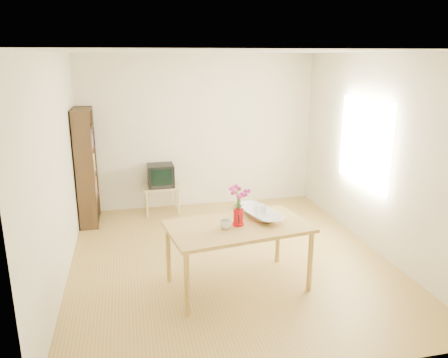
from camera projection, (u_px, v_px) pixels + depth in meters
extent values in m
plane|color=olive|center=(229.00, 259.00, 5.69)|extent=(4.50, 4.50, 0.00)
plane|color=white|center=(230.00, 51.00, 4.98)|extent=(4.50, 4.50, 0.00)
plane|color=beige|center=(199.00, 132.00, 7.45)|extent=(4.00, 0.00, 4.00)
plane|color=beige|center=(299.00, 232.00, 3.22)|extent=(4.00, 0.00, 4.00)
plane|color=beige|center=(57.00, 171.00, 4.91)|extent=(0.00, 4.50, 4.50)
plane|color=beige|center=(377.00, 154.00, 5.75)|extent=(0.00, 4.50, 4.50)
plane|color=white|center=(364.00, 143.00, 6.00)|extent=(0.00, 1.30, 1.30)
cube|color=#A47C38|center=(238.00, 227.00, 4.83)|extent=(1.65, 1.09, 0.04)
cylinder|color=#A47C38|center=(187.00, 285.00, 4.35)|extent=(0.06, 0.06, 0.71)
cylinder|color=#A47C38|center=(310.00, 261.00, 4.84)|extent=(0.06, 0.06, 0.71)
cylinder|color=#A47C38|center=(168.00, 254.00, 5.03)|extent=(0.06, 0.06, 0.71)
cylinder|color=#A47C38|center=(278.00, 236.00, 5.52)|extent=(0.06, 0.06, 0.71)
cube|color=tan|center=(161.00, 187.00, 7.27)|extent=(0.60, 0.45, 0.03)
cylinder|color=tan|center=(147.00, 205.00, 7.11)|extent=(0.04, 0.04, 0.43)
cylinder|color=tan|center=(178.00, 202.00, 7.21)|extent=(0.04, 0.04, 0.43)
cylinder|color=tan|center=(146.00, 198.00, 7.45)|extent=(0.04, 0.04, 0.43)
cylinder|color=tan|center=(176.00, 196.00, 7.56)|extent=(0.04, 0.04, 0.43)
cube|color=black|center=(84.00, 173.00, 6.38)|extent=(0.28, 0.02, 1.80)
cube|color=black|center=(88.00, 162.00, 7.01)|extent=(0.28, 0.03, 1.80)
cube|color=black|center=(77.00, 168.00, 6.67)|extent=(0.02, 0.70, 1.80)
cube|color=black|center=(91.00, 220.00, 6.93)|extent=(0.27, 0.65, 0.02)
cube|color=black|center=(89.00, 198.00, 6.83)|extent=(0.27, 0.65, 0.02)
cube|color=black|center=(87.00, 175.00, 6.73)|extent=(0.27, 0.65, 0.02)
cube|color=black|center=(85.00, 151.00, 6.63)|extent=(0.27, 0.65, 0.02)
cube|color=black|center=(82.00, 127.00, 6.53)|extent=(0.27, 0.65, 0.02)
cube|color=black|center=(81.00, 110.00, 6.46)|extent=(0.27, 0.65, 0.02)
cylinder|color=red|center=(238.00, 217.00, 4.80)|extent=(0.11, 0.11, 0.18)
cylinder|color=red|center=(238.00, 224.00, 4.82)|extent=(0.13, 0.13, 0.02)
cylinder|color=red|center=(238.00, 209.00, 4.77)|extent=(0.12, 0.12, 0.01)
cone|color=red|center=(240.00, 213.00, 4.74)|extent=(0.06, 0.07, 0.06)
torus|color=black|center=(236.00, 214.00, 4.86)|extent=(0.03, 0.10, 0.10)
imported|color=white|center=(225.00, 225.00, 4.70)|extent=(0.17, 0.17, 0.10)
imported|color=white|center=(260.00, 198.00, 5.01)|extent=(0.58, 0.58, 0.45)
imported|color=white|center=(257.00, 202.00, 5.02)|extent=(0.08, 0.08, 0.06)
imported|color=white|center=(263.00, 201.00, 5.05)|extent=(0.10, 0.10, 0.07)
cube|color=black|center=(161.00, 175.00, 7.22)|extent=(0.43, 0.39, 0.37)
cube|color=black|center=(160.00, 173.00, 7.28)|extent=(0.30, 0.21, 0.26)
cube|color=black|center=(162.00, 177.00, 7.02)|extent=(0.33, 0.02, 0.26)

